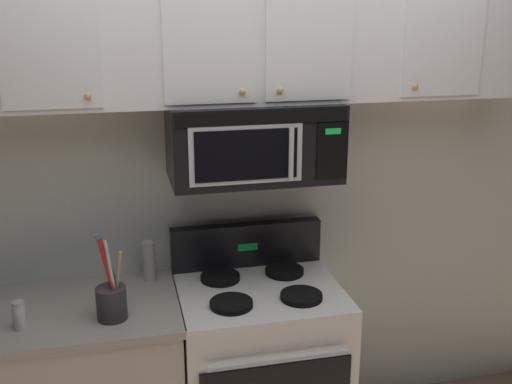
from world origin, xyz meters
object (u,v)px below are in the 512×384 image
Objects in this scene: stove_range at (259,369)px; over_range_microwave at (253,141)px; salt_shaker at (19,315)px; pepper_mill at (149,261)px; utensil_crock_charcoal at (111,299)px.

over_range_microwave reaches higher than stove_range.
salt_shaker is 0.65m from pepper_mill.
stove_range is at bearing -89.86° from over_range_microwave.
stove_range is 9.26× the size of salt_shaker.
stove_range is 1.15m from salt_shaker.
stove_range reaches higher than salt_shaker.
utensil_crock_charcoal reaches higher than salt_shaker.
pepper_mill is (-0.49, 0.22, 0.53)m from stove_range.
stove_range is at bearing -23.69° from pepper_mill.
over_range_microwave reaches higher than utensil_crock_charcoal.
over_range_microwave is 0.92m from utensil_crock_charcoal.
over_range_microwave is at bearing 13.89° from salt_shaker.
salt_shaker is at bearing -166.11° from over_range_microwave.
utensil_crock_charcoal is 3.11× the size of salt_shaker.
salt_shaker is at bearing -179.46° from utensil_crock_charcoal.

